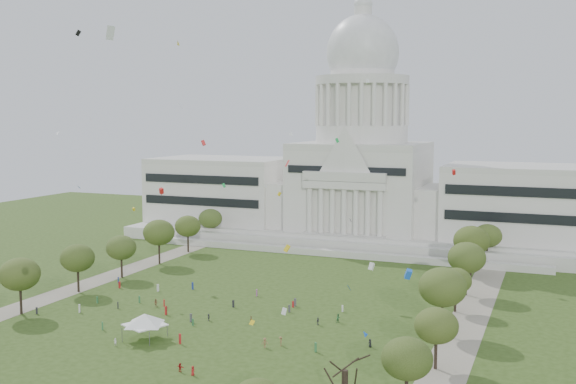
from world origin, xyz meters
The scene contains 32 objects.
ground centered at (0.00, 0.00, 0.00)m, with size 400.00×400.00×0.00m, color #2F4615.
capitol centered at (0.00, 113.59, 22.30)m, with size 160.00×64.50×91.30m.
path_left centered at (-48.00, 30.00, 0.02)m, with size 8.00×160.00×0.04m, color gray.
path_right centered at (48.00, 30.00, 0.02)m, with size 8.00×160.00×0.04m, color gray.
row_tree_r_0 centered at (44.94, -19.59, 7.75)m, with size 7.67×7.67×10.91m.
row_tree_l_1 centered at (-44.07, -2.96, 8.95)m, with size 8.86×8.86×12.59m.
row_tree_r_1 centered at (46.22, -1.75, 7.66)m, with size 7.58×7.58×10.78m.
row_tree_l_2 centered at (-45.04, 17.30, 8.51)m, with size 8.42×8.42×11.97m.
row_tree_r_2 centered at (44.17, 17.44, 9.66)m, with size 9.55×9.55×13.58m.
row_tree_l_3 centered at (-44.09, 33.92, 8.21)m, with size 8.12×8.12×11.55m.
row_tree_r_3 centered at (44.40, 34.48, 7.08)m, with size 7.01×7.01×9.98m.
row_tree_l_4 centered at (-44.08, 52.42, 9.39)m, with size 9.29×9.29×13.21m.
row_tree_r_4 centered at (44.76, 50.04, 9.29)m, with size 9.19×9.19×13.06m.
row_tree_l_5 centered at (-45.22, 71.01, 8.42)m, with size 8.33×8.33×11.85m.
row_tree_r_5 centered at (43.49, 70.19, 9.93)m, with size 9.82×9.82×13.96m.
row_tree_l_6 centered at (-46.87, 89.14, 8.27)m, with size 8.19×8.19×11.64m.
row_tree_r_6 centered at (45.96, 88.13, 8.51)m, with size 8.42×8.42×11.97m.
big_bare_tree centered at (38.00, -28.00, 8.67)m, with size 6.00×5.00×12.80m.
event_tent centered at (-9.12, -7.13, 4.05)m, with size 12.32×12.32×5.22m.
person_0 centered at (32.88, 4.84, 0.80)m, with size 0.79×0.51×1.61m, color #26262B.
person_2 centered at (22.67, 17.22, 0.96)m, with size 0.93×0.58×1.92m, color #33723F.
person_3 centered at (16.94, -0.77, 0.89)m, with size 1.15×0.59×1.78m, color olive.
person_4 centered at (5.79, 9.85, 0.80)m, with size 0.94×0.51×1.60m, color olive.
person_5 centered at (-3.36, 8.12, 0.76)m, with size 1.41×0.56×1.52m, color #4C4C51.
person_6 centered at (8.91, -19.90, 0.81)m, with size 0.79×0.51×1.61m, color #B21E1E.
person_7 centered at (-12.17, -12.49, 0.75)m, with size 0.55×0.40×1.50m, color silver.
person_8 centered at (-19.81, 13.10, 0.91)m, with size 0.88×0.54×1.82m, color olive.
person_9 centered at (14.59, -2.84, 0.95)m, with size 1.23×0.64×1.91m, color olive.
person_10 centered at (19.22, 14.00, 0.84)m, with size 0.98×0.54×1.68m, color #4C4C51.
person_11 centered at (6.10, -19.31, 0.77)m, with size 1.42×0.56×1.53m, color #B21E1E.
distant_crowd centered at (-12.26, 13.48, 0.86)m, with size 66.06×37.53×1.95m.
kite_swarm centered at (1.70, 8.79, 26.45)m, with size 82.04×106.47×63.87m.
Camera 1 is at (64.47, -114.93, 43.00)m, focal length 42.00 mm.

